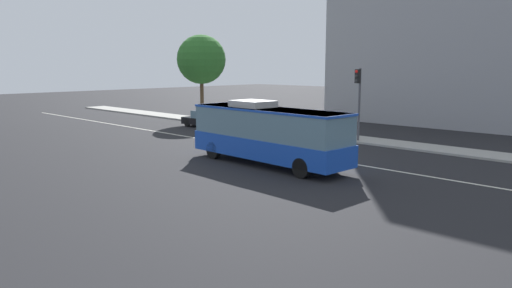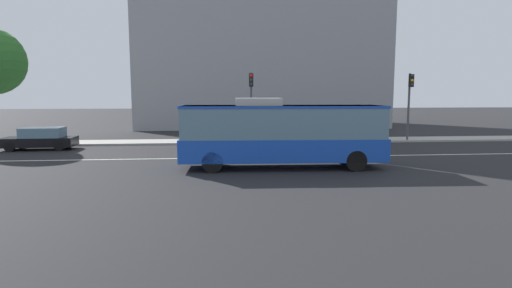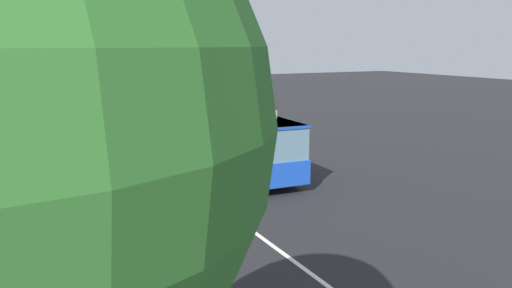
{
  "view_description": "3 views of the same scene",
  "coord_description": "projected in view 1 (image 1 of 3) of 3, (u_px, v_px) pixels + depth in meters",
  "views": [
    {
      "loc": [
        18.29,
        -22.38,
        5.39
      ],
      "look_at": [
        0.11,
        -3.68,
        1.11
      ],
      "focal_mm": 33.69,
      "sensor_mm": 36.0,
      "label": 1
    },
    {
      "loc": [
        -2.41,
        -23.08,
        3.67
      ],
      "look_at": [
        -0.67,
        -4.36,
        1.33
      ],
      "focal_mm": 28.43,
      "sensor_mm": 36.0,
      "label": 2
    },
    {
      "loc": [
        -23.01,
        7.63,
        6.6
      ],
      "look_at": [
        0.53,
        -4.1,
        1.45
      ],
      "focal_mm": 35.69,
      "sensor_mm": 36.0,
      "label": 3
    }
  ],
  "objects": [
    {
      "name": "street_tree_kerbside_left",
      "position": [
        201.0,
        60.0,
        46.62
      ],
      "size": [
        4.75,
        4.75,
        8.35
      ],
      "color": "#4C3823",
      "rests_on": "ground_plane"
    },
    {
      "name": "transit_bus",
      "position": [
        268.0,
        132.0,
        26.12
      ],
      "size": [
        10.09,
        2.9,
        3.46
      ],
      "rotation": [
        0.0,
        0.0,
        -0.04
      ],
      "color": "#1947B7",
      "rests_on": "ground_plane"
    },
    {
      "name": "sidewalk_kerb",
      "position": [
        363.0,
        140.0,
        34.64
      ],
      "size": [
        80.0,
        2.64,
        0.14
      ],
      "primitive_type": "cube",
      "color": "#9E9B93",
      "rests_on": "ground_plane"
    },
    {
      "name": "traffic_light_near_corner",
      "position": [
        358.0,
        92.0,
        33.43
      ],
      "size": [
        0.34,
        0.62,
        5.2
      ],
      "rotation": [
        0.0,
        0.0,
        -1.64
      ],
      "color": "#47474C",
      "rests_on": "ground_plane"
    },
    {
      "name": "ground_plane",
      "position": [
        297.0,
        155.0,
        29.29
      ],
      "size": [
        160.0,
        160.0,
        0.0
      ],
      "primitive_type": "plane",
      "color": "black"
    },
    {
      "name": "sedan_black",
      "position": [
        206.0,
        119.0,
        42.14
      ],
      "size": [
        4.56,
        1.95,
        1.46
      ],
      "rotation": [
        0.0,
        0.0,
        3.18
      ],
      "color": "black",
      "rests_on": "ground_plane"
    },
    {
      "name": "lane_centre_line",
      "position": [
        297.0,
        155.0,
        29.29
      ],
      "size": [
        76.0,
        0.16,
        0.01
      ],
      "primitive_type": "cube",
      "color": "silver",
      "rests_on": "ground_plane"
    }
  ]
}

